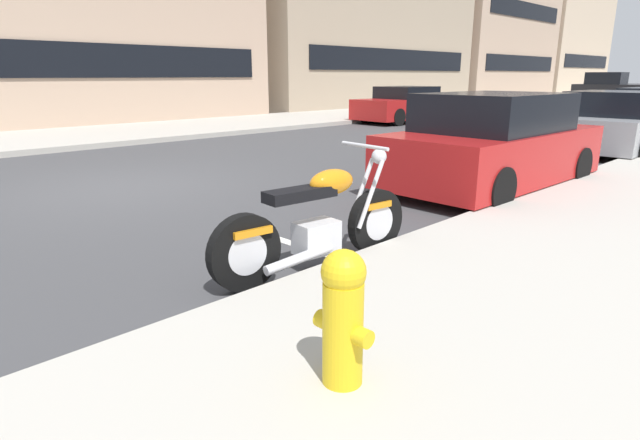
{
  "coord_description": "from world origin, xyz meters",
  "views": [
    {
      "loc": [
        -3.53,
        -8.03,
        1.76
      ],
      "look_at": [
        -0.31,
        -4.81,
        0.48
      ],
      "focal_mm": 28.91,
      "sensor_mm": 36.0,
      "label": 1
    }
  ],
  "objects_px": {
    "parked_car_at_intersection": "(493,144)",
    "fire_hydrant": "(343,314)",
    "crossing_truck": "(618,89)",
    "car_opposite_curb": "(404,105)",
    "parked_car_across_street": "(615,124)",
    "parked_motorcycle": "(318,224)"
  },
  "relations": [
    {
      "from": "parked_car_across_street",
      "to": "fire_hydrant",
      "type": "bearing_deg",
      "value": -171.14
    },
    {
      "from": "crossing_truck",
      "to": "parked_car_across_street",
      "type": "bearing_deg",
      "value": 104.54
    },
    {
      "from": "parked_car_at_intersection",
      "to": "crossing_truck",
      "type": "xyz_separation_m",
      "value": [
        29.78,
        6.67,
        0.19
      ]
    },
    {
      "from": "parked_car_across_street",
      "to": "car_opposite_curb",
      "type": "bearing_deg",
      "value": 68.4
    },
    {
      "from": "parked_car_at_intersection",
      "to": "parked_motorcycle",
      "type": "bearing_deg",
      "value": -170.83
    },
    {
      "from": "parked_motorcycle",
      "to": "car_opposite_curb",
      "type": "distance_m",
      "value": 16.12
    },
    {
      "from": "parked_car_across_street",
      "to": "fire_hydrant",
      "type": "height_order",
      "value": "parked_car_across_street"
    },
    {
      "from": "parked_car_at_intersection",
      "to": "fire_hydrant",
      "type": "height_order",
      "value": "parked_car_at_intersection"
    },
    {
      "from": "fire_hydrant",
      "to": "parked_car_across_street",
      "type": "bearing_deg",
      "value": 10.14
    },
    {
      "from": "crossing_truck",
      "to": "fire_hydrant",
      "type": "bearing_deg",
      "value": 102.73
    },
    {
      "from": "parked_motorcycle",
      "to": "fire_hydrant",
      "type": "height_order",
      "value": "parked_motorcycle"
    },
    {
      "from": "crossing_truck",
      "to": "fire_hydrant",
      "type": "relative_size",
      "value": 7.34
    },
    {
      "from": "parked_car_at_intersection",
      "to": "car_opposite_curb",
      "type": "relative_size",
      "value": 0.96
    },
    {
      "from": "car_opposite_curb",
      "to": "parked_car_across_street",
      "type": "bearing_deg",
      "value": 72.01
    },
    {
      "from": "parked_car_across_street",
      "to": "crossing_truck",
      "type": "relative_size",
      "value": 0.78
    },
    {
      "from": "parked_car_across_street",
      "to": "crossing_truck",
      "type": "height_order",
      "value": "crossing_truck"
    },
    {
      "from": "parked_car_at_intersection",
      "to": "fire_hydrant",
      "type": "relative_size",
      "value": 5.37
    },
    {
      "from": "parked_car_at_intersection",
      "to": "crossing_truck",
      "type": "distance_m",
      "value": 30.52
    },
    {
      "from": "parked_car_at_intersection",
      "to": "crossing_truck",
      "type": "height_order",
      "value": "crossing_truck"
    },
    {
      "from": "crossing_truck",
      "to": "fire_hydrant",
      "type": "height_order",
      "value": "crossing_truck"
    },
    {
      "from": "parked_car_at_intersection",
      "to": "car_opposite_curb",
      "type": "xyz_separation_m",
      "value": [
        9.01,
        8.26,
        -0.07
      ]
    },
    {
      "from": "crossing_truck",
      "to": "fire_hydrant",
      "type": "distance_m",
      "value": 36.69
    }
  ]
}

